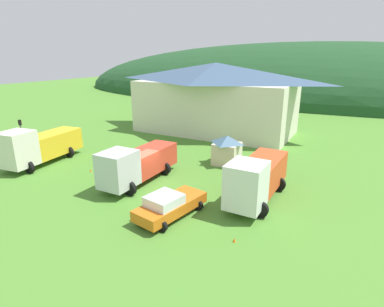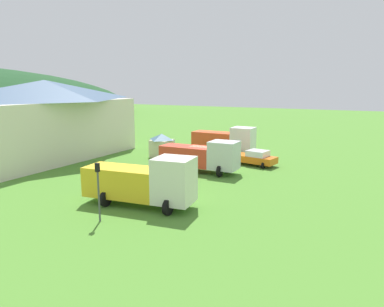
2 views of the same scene
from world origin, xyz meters
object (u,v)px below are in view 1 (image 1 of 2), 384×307
(tow_truck_silver, at_px, (137,163))
(traffic_cone_near_pickup, at_px, (91,172))
(traffic_light_west, at_px, (22,134))
(heavy_rig_striped, at_px, (39,145))
(heavy_rig_white, at_px, (257,177))
(traffic_cone_mid_row, at_px, (234,242))
(play_shed_cream, at_px, (227,150))
(service_pickup_orange, at_px, (169,205))
(depot_building, at_px, (215,97))

(tow_truck_silver, xyz_separation_m, traffic_cone_near_pickup, (-5.25, -0.05, -1.67))
(traffic_light_west, bearing_deg, traffic_cone_near_pickup, -1.16)
(heavy_rig_striped, xyz_separation_m, heavy_rig_white, (20.48, 2.09, -0.03))
(heavy_rig_white, relative_size, traffic_cone_mid_row, 14.68)
(play_shed_cream, distance_m, traffic_cone_near_pickup, 12.65)
(heavy_rig_striped, xyz_separation_m, service_pickup_orange, (16.31, -2.78, -1.00))
(play_shed_cream, bearing_deg, traffic_cone_mid_row, -65.72)
(play_shed_cream, distance_m, heavy_rig_striped, 17.79)
(depot_building, distance_m, heavy_rig_white, 21.42)
(play_shed_cream, bearing_deg, tow_truck_silver, -121.24)
(tow_truck_silver, distance_m, heavy_rig_white, 9.57)
(traffic_light_west, height_order, traffic_cone_mid_row, traffic_light_west)
(heavy_rig_white, xyz_separation_m, service_pickup_orange, (-4.17, -4.87, -0.97))
(traffic_cone_near_pickup, bearing_deg, traffic_cone_mid_row, -15.26)
(heavy_rig_striped, distance_m, traffic_cone_mid_row, 21.40)
(service_pickup_orange, relative_size, traffic_cone_near_pickup, 11.17)
(service_pickup_orange, bearing_deg, traffic_cone_mid_row, 92.00)
(depot_building, relative_size, heavy_rig_striped, 2.60)
(traffic_light_west, relative_size, traffic_cone_mid_row, 7.14)
(depot_building, height_order, traffic_light_west, depot_building)
(tow_truck_silver, relative_size, heavy_rig_white, 1.02)
(heavy_rig_white, bearing_deg, traffic_light_west, -86.45)
(play_shed_cream, bearing_deg, traffic_light_west, -158.78)
(heavy_rig_white, xyz_separation_m, traffic_light_west, (-24.23, -1.22, 0.54))
(play_shed_cream, bearing_deg, heavy_rig_white, -52.71)
(depot_building, bearing_deg, service_pickup_orange, -72.54)
(service_pickup_orange, bearing_deg, tow_truck_silver, -113.03)
(depot_building, bearing_deg, heavy_rig_white, -57.71)
(play_shed_cream, xyz_separation_m, heavy_rig_striped, (-15.67, -8.41, 0.39))
(traffic_cone_mid_row, bearing_deg, play_shed_cream, 114.28)
(depot_building, distance_m, service_pickup_orange, 24.23)
(heavy_rig_white, bearing_deg, traffic_cone_mid_row, 6.33)
(traffic_cone_near_pickup, bearing_deg, depot_building, 80.11)
(depot_building, height_order, traffic_cone_mid_row, depot_building)
(depot_building, bearing_deg, traffic_cone_near_pickup, -99.89)
(heavy_rig_striped, distance_m, traffic_cone_near_pickup, 6.09)
(depot_building, distance_m, traffic_cone_near_pickup, 20.20)
(traffic_cone_near_pickup, bearing_deg, tow_truck_silver, 0.57)
(heavy_rig_striped, relative_size, traffic_cone_mid_row, 15.66)
(heavy_rig_striped, xyz_separation_m, traffic_cone_near_pickup, (5.76, 0.68, -1.83))
(play_shed_cream, distance_m, heavy_rig_white, 7.95)
(service_pickup_orange, distance_m, traffic_light_west, 20.45)
(heavy_rig_white, distance_m, traffic_light_west, 24.27)
(play_shed_cream, height_order, traffic_cone_near_pickup, play_shed_cream)
(depot_building, xyz_separation_m, service_pickup_orange, (7.18, -22.82, -3.85))
(depot_building, distance_m, traffic_cone_mid_row, 26.77)
(traffic_light_west, bearing_deg, service_pickup_orange, -10.32)
(tow_truck_silver, bearing_deg, service_pickup_orange, 56.19)
(tow_truck_silver, bearing_deg, depot_building, -174.77)
(heavy_rig_striped, relative_size, tow_truck_silver, 1.04)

